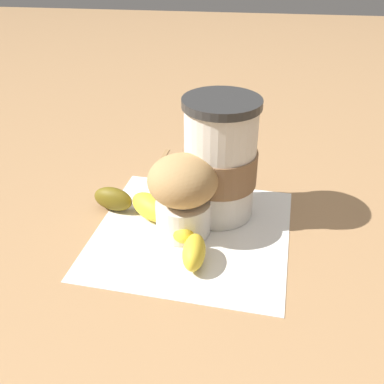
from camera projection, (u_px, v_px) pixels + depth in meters
ground_plane at (192, 232)px, 0.55m from camera, size 3.00×3.00×0.00m
paper_napkin at (192, 232)px, 0.55m from camera, size 0.25×0.25×0.00m
coffee_cup at (220, 161)px, 0.55m from camera, size 0.09×0.09×0.15m
muffin at (183, 190)px, 0.53m from camera, size 0.08×0.08×0.10m
banana at (159, 219)px, 0.55m from camera, size 0.14×0.16×0.03m
wooden_stirrer at (159, 165)px, 0.70m from camera, size 0.11×0.01×0.00m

